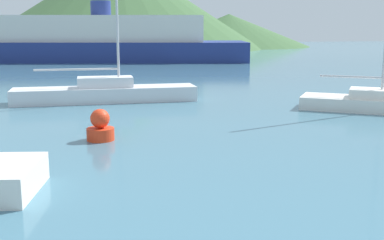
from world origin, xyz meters
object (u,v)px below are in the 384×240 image
object	(u,v)px
sailboat_middle	(370,102)
buoy_marker	(100,127)
sailboat_inner	(106,91)
ferry_distant	(102,41)

from	to	relation	value
sailboat_middle	buoy_marker	world-z (taller)	sailboat_middle
sailboat_inner	ferry_distant	world-z (taller)	sailboat_inner
sailboat_middle	sailboat_inner	bearing A→B (deg)	-170.81
sailboat_inner	sailboat_middle	world-z (taller)	sailboat_inner
sailboat_inner	sailboat_middle	size ratio (longest dim) A/B	1.35
sailboat_inner	buoy_marker	xyz separation A→B (m)	(-0.55, -8.39, -0.08)
ferry_distant	buoy_marker	xyz separation A→B (m)	(-1.55, -39.08, -1.73)
sailboat_inner	buoy_marker	size ratio (longest dim) A/B	11.00
sailboat_inner	sailboat_middle	bearing A→B (deg)	-25.16
sailboat_middle	ferry_distant	bearing A→B (deg)	140.08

